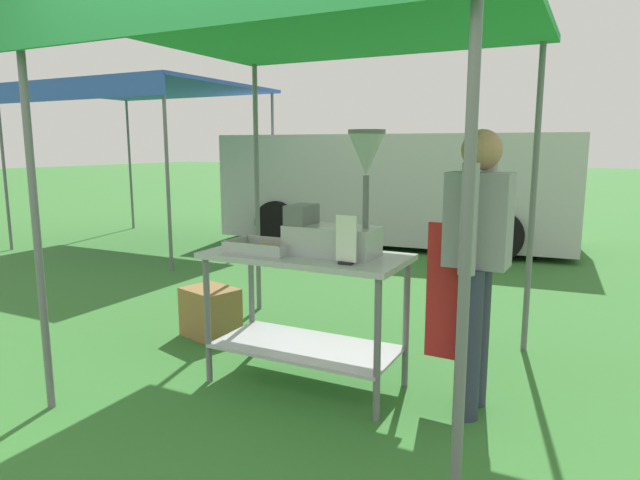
# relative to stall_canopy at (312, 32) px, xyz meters

# --- Properties ---
(ground_plane) EXTENTS (70.00, 70.00, 0.00)m
(ground_plane) POSITION_rel_stall_canopy_xyz_m (0.29, 4.97, -2.19)
(ground_plane) COLOR #33702D
(stall_canopy) EXTENTS (2.57, 2.44, 2.28)m
(stall_canopy) POSITION_rel_stall_canopy_xyz_m (0.00, 0.00, 0.00)
(stall_canopy) COLOR slate
(stall_canopy) RESTS_ON ground
(donut_cart) EXTENTS (1.26, 0.61, 0.86)m
(donut_cart) POSITION_rel_stall_canopy_xyz_m (0.00, -0.10, -1.57)
(donut_cart) COLOR #B7B7BC
(donut_cart) RESTS_ON ground
(donut_tray) EXTENTS (0.42, 0.29, 0.07)m
(donut_tray) POSITION_rel_stall_canopy_xyz_m (-0.27, -0.17, -1.31)
(donut_tray) COLOR #B7B7BC
(donut_tray) RESTS_ON donut_cart
(donut_fryer) EXTENTS (0.61, 0.28, 0.75)m
(donut_fryer) POSITION_rel_stall_canopy_xyz_m (0.21, -0.07, -1.09)
(donut_fryer) COLOR #B7B7BC
(donut_fryer) RESTS_ON donut_cart
(menu_sign) EXTENTS (0.13, 0.05, 0.28)m
(menu_sign) POSITION_rel_stall_canopy_xyz_m (0.36, -0.28, -1.21)
(menu_sign) COLOR black
(menu_sign) RESTS_ON donut_cart
(vendor) EXTENTS (0.45, 0.53, 1.61)m
(vendor) POSITION_rel_stall_canopy_xyz_m (1.02, 0.01, -1.29)
(vendor) COLOR #2D3347
(vendor) RESTS_ON ground
(supply_crate) EXTENTS (0.49, 0.43, 0.40)m
(supply_crate) POSITION_rel_stall_canopy_xyz_m (-1.12, 0.36, -1.99)
(supply_crate) COLOR olive
(supply_crate) RESTS_ON ground
(van_silver) EXTENTS (5.46, 2.40, 1.69)m
(van_silver) POSITION_rel_stall_canopy_xyz_m (-1.26, 5.32, -1.31)
(van_silver) COLOR #BCBCC1
(van_silver) RESTS_ON ground
(neighbour_tent) EXTENTS (3.28, 2.62, 2.38)m
(neighbour_tent) POSITION_rel_stall_canopy_xyz_m (-4.59, 3.21, 0.11)
(neighbour_tent) COLOR slate
(neighbour_tent) RESTS_ON ground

